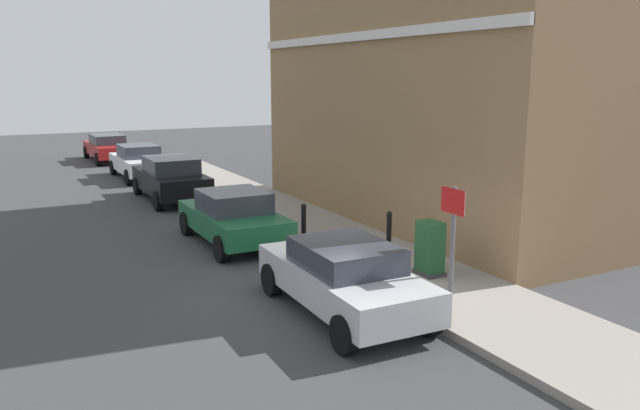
# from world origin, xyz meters

# --- Properties ---
(ground) EXTENTS (80.00, 80.00, 0.00)m
(ground) POSITION_xyz_m (0.00, 0.00, 0.00)
(ground) COLOR #38383A
(sidewalk) EXTENTS (2.68, 30.00, 0.15)m
(sidewalk) POSITION_xyz_m (1.86, 6.00, 0.07)
(sidewalk) COLOR gray
(sidewalk) RESTS_ON ground
(corner_building) EXTENTS (7.43, 12.34, 8.32)m
(corner_building) POSITION_xyz_m (6.86, 4.17, 4.16)
(corner_building) COLOR olive
(corner_building) RESTS_ON ground
(car_silver) EXTENTS (1.90, 4.14, 1.36)m
(car_silver) POSITION_xyz_m (-0.48, -1.39, 0.71)
(car_silver) COLOR #B7B7BC
(car_silver) RESTS_ON ground
(car_green) EXTENTS (1.91, 3.99, 1.40)m
(car_green) POSITION_xyz_m (-0.57, 4.19, 0.71)
(car_green) COLOR #195933
(car_green) RESTS_ON ground
(car_black) EXTENTS (1.89, 4.24, 1.52)m
(car_black) POSITION_xyz_m (-0.51, 10.64, 0.78)
(car_black) COLOR black
(car_black) RESTS_ON ground
(car_white) EXTENTS (1.85, 4.17, 1.43)m
(car_white) POSITION_xyz_m (-0.49, 15.95, 0.73)
(car_white) COLOR silver
(car_white) RESTS_ON ground
(car_red) EXTENTS (1.88, 4.47, 1.35)m
(car_red) POSITION_xyz_m (-0.73, 22.27, 0.71)
(car_red) COLOR maroon
(car_red) RESTS_ON ground
(utility_cabinet) EXTENTS (0.46, 0.61, 1.15)m
(utility_cabinet) POSITION_xyz_m (2.05, -0.64, 0.68)
(utility_cabinet) COLOR #1E4C28
(utility_cabinet) RESTS_ON sidewalk
(bollard_near_cabinet) EXTENTS (0.14, 0.14, 1.04)m
(bollard_near_cabinet) POSITION_xyz_m (2.15, 1.05, 0.70)
(bollard_near_cabinet) COLOR black
(bollard_near_cabinet) RESTS_ON sidewalk
(bollard_far_kerb) EXTENTS (0.14, 0.14, 1.04)m
(bollard_far_kerb) POSITION_xyz_m (0.77, 2.78, 0.70)
(bollard_far_kerb) COLOR black
(bollard_far_kerb) RESTS_ON sidewalk
(street_sign) EXTENTS (0.08, 0.60, 2.30)m
(street_sign) POSITION_xyz_m (0.96, -2.63, 1.66)
(street_sign) COLOR #59595B
(street_sign) RESTS_ON sidewalk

